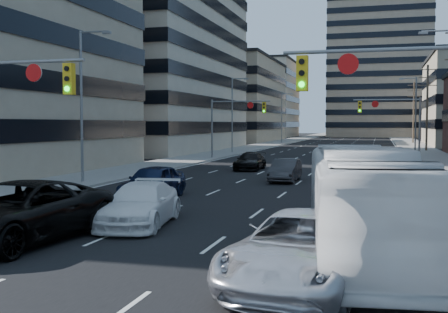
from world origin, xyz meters
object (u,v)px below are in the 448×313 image
black_pickup (18,213)px  white_van (140,204)px  transit_bus (361,202)px  silver_suv (303,249)px  sedan_blue (153,182)px

black_pickup → white_van: (2.33, 3.65, -0.18)m
white_van → transit_bus: (7.60, -2.67, 0.74)m
black_pickup → silver_suv: (8.79, -2.11, -0.11)m
silver_suv → transit_bus: (1.14, 3.09, 0.67)m
white_van → sedan_blue: sedan_blue is taller
transit_bus → sedan_blue: size_ratio=2.24×
silver_suv → transit_bus: bearing=77.0°
white_van → sedan_blue: (-2.31, 6.59, 0.06)m
silver_suv → transit_bus: size_ratio=0.55×
black_pickup → transit_bus: 10.00m
white_van → transit_bus: transit_bus is taller
silver_suv → transit_bus: transit_bus is taller
black_pickup → transit_bus: bearing=11.6°
black_pickup → transit_bus: transit_bus is taller
sedan_blue → transit_bus: bearing=-41.2°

